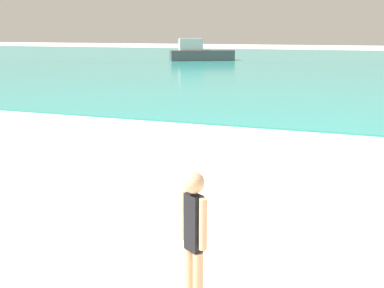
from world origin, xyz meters
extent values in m
cube|color=teal|center=(0.00, 43.84, 0.03)|extent=(160.00, 60.00, 0.06)
cylinder|color=#DDAD84|center=(1.84, 4.57, 0.38)|extent=(0.10, 0.10, 0.75)
cylinder|color=#DDAD84|center=(1.72, 4.64, 0.38)|extent=(0.10, 0.10, 0.75)
cube|color=black|center=(1.78, 4.61, 1.03)|extent=(0.20, 0.18, 0.56)
sphere|color=#DDAD84|center=(1.78, 4.61, 1.43)|extent=(0.20, 0.20, 0.20)
cylinder|color=#DDAD84|center=(1.90, 4.53, 1.07)|extent=(0.08, 0.08, 0.50)
cylinder|color=#DDAD84|center=(1.66, 4.68, 1.07)|extent=(0.08, 0.08, 0.50)
cube|color=#4C4C51|center=(-10.82, 43.13, 0.55)|extent=(6.30, 4.56, 0.97)
cube|color=silver|center=(-11.79, 42.62, 1.58)|extent=(2.58, 2.23, 1.10)
camera|label=1|loc=(3.09, 0.85, 2.79)|focal=42.39mm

